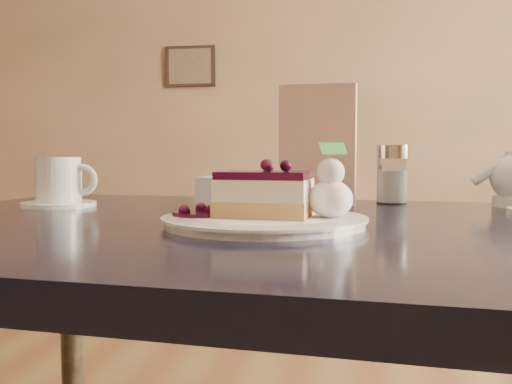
# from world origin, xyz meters

# --- Properties ---
(main_table) EXTENTS (1.28, 0.92, 0.76)m
(main_table) POSITION_xyz_m (-0.06, 0.24, 0.68)
(main_table) COLOR black
(main_table) RESTS_ON ground
(dessert_plate) EXTENTS (0.26, 0.26, 0.01)m
(dessert_plate) POSITION_xyz_m (-0.06, 0.19, 0.76)
(dessert_plate) COLOR white
(dessert_plate) RESTS_ON main_table
(cheesecake_slice) EXTENTS (0.13, 0.10, 0.06)m
(cheesecake_slice) POSITION_xyz_m (-0.06, 0.19, 0.80)
(cheesecake_slice) COLOR tan
(cheesecake_slice) RESTS_ON dessert_plate
(whipped_cream) EXTENTS (0.06, 0.06, 0.05)m
(whipped_cream) POSITION_xyz_m (0.02, 0.19, 0.79)
(whipped_cream) COLOR white
(whipped_cream) RESTS_ON dessert_plate
(berry_sauce) EXTENTS (0.08, 0.08, 0.01)m
(berry_sauce) POSITION_xyz_m (-0.15, 0.19, 0.77)
(berry_sauce) COLOR #3A0924
(berry_sauce) RESTS_ON dessert_plate
(coffee_set) EXTENTS (0.14, 0.13, 0.09)m
(coffee_set) POSITION_xyz_m (-0.47, 0.40, 0.80)
(coffee_set) COLOR white
(coffee_set) RESTS_ON main_table
(menu_card) EXTENTS (0.14, 0.04, 0.22)m
(menu_card) POSITION_xyz_m (-0.01, 0.51, 0.87)
(menu_card) COLOR beige
(menu_card) RESTS_ON main_table
(sugar_shaker) EXTENTS (0.06, 0.06, 0.11)m
(sugar_shaker) POSITION_xyz_m (0.13, 0.55, 0.81)
(sugar_shaker) COLOR white
(sugar_shaker) RESTS_ON main_table
(napkin_stack) EXTENTS (0.13, 0.13, 0.05)m
(napkin_stack) POSITION_xyz_m (-0.17, 0.53, 0.78)
(napkin_stack) COLOR white
(napkin_stack) RESTS_ON main_table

